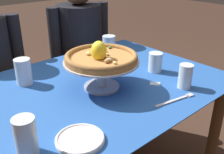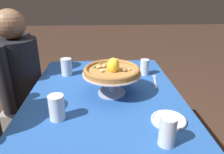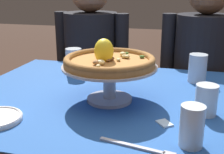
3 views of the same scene
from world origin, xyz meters
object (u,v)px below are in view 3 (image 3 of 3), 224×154
object	(u,v)px
water_glass_side_right	(206,102)
diner_left	(92,76)
water_glass_front_right	(192,129)
sugar_packet	(164,123)
water_glass_back_right	(197,70)
water_glass_back_left	(74,63)
diner_right	(200,89)
dinner_fork	(141,148)
pizza_stand	(110,76)
pizza	(109,60)

from	to	relation	value
water_glass_side_right	diner_left	bearing A→B (deg)	131.11
water_glass_front_right	sugar_packet	world-z (taller)	water_glass_front_right
water_glass_back_right	water_glass_back_left	world-z (taller)	water_glass_back_left
water_glass_front_right	diner_right	distance (m)	0.96
water_glass_side_right	diner_right	distance (m)	0.74
water_glass_front_right	dinner_fork	world-z (taller)	water_glass_front_right
water_glass_side_right	dinner_fork	size ratio (longest dim) A/B	0.49
pizza_stand	dinner_fork	world-z (taller)	pizza_stand
water_glass_front_right	water_glass_back_right	bearing A→B (deg)	87.73
water_glass_front_right	water_glass_back_left	distance (m)	0.77
pizza_stand	diner_left	bearing A→B (deg)	113.78
pizza	diner_right	bearing A→B (deg)	62.36
pizza	water_glass_front_right	bearing A→B (deg)	-40.87
water_glass_front_right	sugar_packet	xyz separation A→B (m)	(-0.08, 0.11, -0.05)
water_glass_back_left	diner_left	size ratio (longest dim) A/B	0.11
water_glass_back_right	water_glass_front_right	size ratio (longest dim) A/B	1.08
pizza_stand	water_glass_side_right	size ratio (longest dim) A/B	3.35
water_glass_back_left	diner_right	xyz separation A→B (m)	(0.61, 0.40, -0.21)
pizza	water_glass_front_right	distance (m)	0.41
diner_left	dinner_fork	bearing A→B (deg)	-64.69
water_glass_side_right	sugar_packet	size ratio (longest dim) A/B	2.06
water_glass_back_right	water_glass_side_right	bearing A→B (deg)	-86.25
pizza	water_glass_back_right	world-z (taller)	pizza
water_glass_front_right	diner_right	bearing A→B (deg)	86.33
water_glass_side_right	water_glass_front_right	size ratio (longest dim) A/B	0.89
water_glass_front_right	diner_right	size ratio (longest dim) A/B	0.10
water_glass_back_right	sugar_packet	xyz separation A→B (m)	(-0.10, -0.46, -0.05)
water_glass_back_right	water_glass_front_right	bearing A→B (deg)	-92.27
pizza_stand	sugar_packet	size ratio (longest dim) A/B	6.91
pizza	dinner_fork	size ratio (longest dim) A/B	1.56
sugar_packet	diner_left	size ratio (longest dim) A/B	0.04
diner_right	water_glass_front_right	bearing A→B (deg)	-93.67
dinner_fork	sugar_packet	distance (m)	0.17
water_glass_back_right	diner_left	distance (m)	0.77
pizza_stand	diner_right	size ratio (longest dim) A/B	0.29
water_glass_front_right	diner_left	size ratio (longest dim) A/B	0.10
water_glass_back_right	diner_right	world-z (taller)	diner_right
sugar_packet	water_glass_side_right	bearing A→B (deg)	40.94
water_glass_back_right	water_glass_back_left	xyz separation A→B (m)	(-0.57, -0.04, 0.00)
pizza	diner_left	size ratio (longest dim) A/B	0.27
pizza_stand	diner_right	world-z (taller)	diner_right
sugar_packet	diner_right	bearing A→B (deg)	80.46
water_glass_back_right	water_glass_back_left	size ratio (longest dim) A/B	0.98
pizza	diner_right	xyz separation A→B (m)	(0.36, 0.68, -0.31)
water_glass_side_right	diner_right	xyz separation A→B (m)	(0.01, 0.72, -0.20)
water_glass_side_right	dinner_fork	world-z (taller)	water_glass_side_right
diner_right	dinner_fork	bearing A→B (deg)	-100.68
water_glass_back_right	dinner_fork	world-z (taller)	water_glass_back_right
water_glass_back_right	pizza_stand	bearing A→B (deg)	-135.15
pizza	water_glass_front_right	xyz separation A→B (m)	(0.30, -0.26, -0.11)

